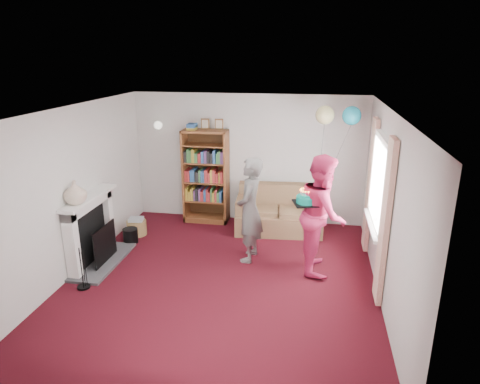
% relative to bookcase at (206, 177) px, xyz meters
% --- Properties ---
extents(ground, '(5.00, 5.00, 0.00)m').
position_rel_bookcase_xyz_m(ground, '(0.80, -2.30, -0.90)').
color(ground, '#32070E').
rests_on(ground, ground).
extents(wall_back, '(4.50, 0.02, 2.50)m').
position_rel_bookcase_xyz_m(wall_back, '(0.80, 0.21, 0.35)').
color(wall_back, silver).
rests_on(wall_back, ground).
extents(wall_left, '(0.02, 5.00, 2.50)m').
position_rel_bookcase_xyz_m(wall_left, '(-1.46, -2.30, 0.35)').
color(wall_left, silver).
rests_on(wall_left, ground).
extents(wall_right, '(0.02, 5.00, 2.50)m').
position_rel_bookcase_xyz_m(wall_right, '(3.06, -2.30, 0.35)').
color(wall_right, silver).
rests_on(wall_right, ground).
extents(ceiling, '(4.50, 5.00, 0.01)m').
position_rel_bookcase_xyz_m(ceiling, '(0.80, -2.30, 1.60)').
color(ceiling, white).
rests_on(ceiling, wall_back).
extents(fireplace, '(0.55, 1.80, 1.12)m').
position_rel_bookcase_xyz_m(fireplace, '(-1.29, -2.11, -0.39)').
color(fireplace, '#3F3F42').
rests_on(fireplace, ground).
extents(window_bay, '(0.14, 2.02, 2.20)m').
position_rel_bookcase_xyz_m(window_bay, '(3.00, -1.70, 0.30)').
color(window_bay, white).
rests_on(window_bay, ground).
extents(wall_sconce, '(0.16, 0.23, 0.16)m').
position_rel_bookcase_xyz_m(wall_sconce, '(-0.95, 0.06, 0.98)').
color(wall_sconce, gold).
rests_on(wall_sconce, ground).
extents(bookcase, '(0.87, 0.42, 2.04)m').
position_rel_bookcase_xyz_m(bookcase, '(0.00, 0.00, 0.00)').
color(bookcase, '#472B14').
rests_on(bookcase, ground).
extents(sofa, '(1.59, 0.84, 0.84)m').
position_rel_bookcase_xyz_m(sofa, '(1.47, -0.23, -0.58)').
color(sofa, brown).
rests_on(sofa, ground).
extents(wicker_basket, '(0.36, 0.36, 0.33)m').
position_rel_bookcase_xyz_m(wicker_basket, '(-1.10, -0.95, -0.75)').
color(wicker_basket, olive).
rests_on(wicker_basket, ground).
extents(person_striped, '(0.46, 0.65, 1.70)m').
position_rel_bookcase_xyz_m(person_striped, '(1.10, -1.55, -0.05)').
color(person_striped, black).
rests_on(person_striped, ground).
extents(person_magenta, '(0.73, 0.91, 1.82)m').
position_rel_bookcase_xyz_m(person_magenta, '(2.23, -1.69, 0.01)').
color(person_magenta, '#CE295A').
rests_on(person_magenta, ground).
extents(birthday_cake, '(0.37, 0.37, 0.22)m').
position_rel_bookcase_xyz_m(birthday_cake, '(1.99, -1.80, 0.26)').
color(birthday_cake, black).
rests_on(birthday_cake, ground).
extents(balloons, '(0.76, 0.32, 1.73)m').
position_rel_bookcase_xyz_m(balloons, '(2.43, -0.44, 1.32)').
color(balloons, '#3F3F3F').
rests_on(balloons, ground).
extents(mantel_vase, '(0.36, 0.36, 0.35)m').
position_rel_bookcase_xyz_m(mantel_vase, '(-1.32, -2.45, 0.40)').
color(mantel_vase, beige).
rests_on(mantel_vase, fireplace).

